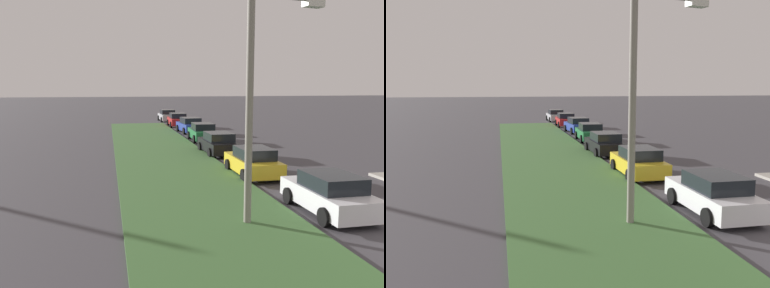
% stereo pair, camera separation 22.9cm
% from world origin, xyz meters
% --- Properties ---
extents(grass_median, '(60.00, 6.00, 0.12)m').
position_xyz_m(grass_median, '(10.00, 6.69, 0.06)').
color(grass_median, '#3D6633').
rests_on(grass_median, ground).
extents(parked_car_white, '(4.32, 2.06, 1.47)m').
position_xyz_m(parked_car_white, '(4.68, 2.33, 0.72)').
color(parked_car_white, silver).
rests_on(parked_car_white, ground).
extents(parked_car_yellow, '(4.30, 2.03, 1.47)m').
position_xyz_m(parked_car_yellow, '(11.14, 2.90, 0.72)').
color(parked_car_yellow, gold).
rests_on(parked_car_yellow, ground).
extents(parked_car_black, '(4.33, 2.07, 1.47)m').
position_xyz_m(parked_car_black, '(17.89, 2.92, 0.72)').
color(parked_car_black, black).
rests_on(parked_car_black, ground).
extents(parked_car_green, '(4.36, 2.13, 1.47)m').
position_xyz_m(parked_car_green, '(24.61, 2.44, 0.72)').
color(parked_car_green, '#1E6B38').
rests_on(parked_car_green, ground).
extents(parked_car_blue, '(4.40, 2.22, 1.47)m').
position_xyz_m(parked_car_blue, '(30.55, 2.32, 0.72)').
color(parked_car_blue, '#23389E').
rests_on(parked_car_blue, ground).
extents(parked_car_red, '(4.34, 2.09, 1.47)m').
position_xyz_m(parked_car_red, '(36.90, 2.48, 0.72)').
color(parked_car_red, red).
rests_on(parked_car_red, ground).
extents(parked_car_silver, '(4.34, 2.09, 1.47)m').
position_xyz_m(parked_car_silver, '(43.47, 2.71, 0.72)').
color(parked_car_silver, '#B2B5BA').
rests_on(parked_car_silver, ground).
extents(streetlight, '(0.93, 2.84, 7.50)m').
position_xyz_m(streetlight, '(4.07, 5.31, 4.39)').
color(streetlight, gray).
rests_on(streetlight, ground).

